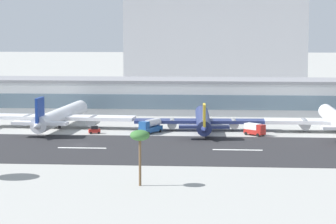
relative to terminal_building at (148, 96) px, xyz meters
The scene contains 12 objects.
ground_plane 73.03m from the terminal_building, 97.64° to the right, with size 1400.00×1400.00×0.00m, color #9E9E99.
runway_strip 77.78m from the terminal_building, 97.17° to the right, with size 800.00×43.25×0.08m, color #262628.
runway_centreline_dash_4 77.62m from the terminal_building, 96.18° to the right, with size 12.00×1.20×0.01m, color white.
runway_centreline_dash_5 82.69m from the terminal_building, 68.91° to the right, with size 12.00×1.20×0.01m, color white.
terminal_building is the anchor object (origin of this frame).
distant_hotel_block 128.83m from the terminal_building, 80.24° to the left, with size 90.57×33.15×46.62m, color #BCBCC1.
airliner_navy_tail_gate_1 47.23m from the terminal_building, 117.54° to the right, with size 44.32×52.02×10.85m.
airliner_gold_tail_gate_2 48.92m from the terminal_building, 65.37° to the right, with size 39.42×45.46×9.48m.
service_fuel_truck_0 50.60m from the terminal_building, 83.31° to the right, with size 6.27×8.73×3.95m.
service_box_truck_1 62.77m from the terminal_building, 56.27° to the right, with size 6.06×5.80×3.25m.
service_baggage_tug_2 53.20m from the terminal_building, 100.54° to the right, with size 3.54×2.68×2.20m.
palm_tree_1 119.12m from the terminal_building, 84.81° to the right, with size 3.69×3.69×10.56m.
Camera 1 is at (35.97, -180.81, 29.45)m, focal length 78.69 mm.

